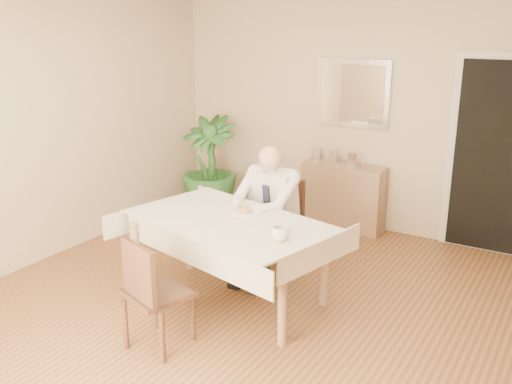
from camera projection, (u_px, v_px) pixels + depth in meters
The scene contains 17 objects.
room at pixel (233, 160), 4.43m from camera, with size 5.00×5.02×2.60m.
doorway at pixel (495, 158), 5.76m from camera, with size 0.96×0.07×2.10m.
mirror at pixel (353, 93), 6.38m from camera, with size 0.86×0.04×0.76m.
dining_table at pixel (229, 229), 4.76m from camera, with size 1.94×1.40×0.75m.
chair_far at pixel (279, 219), 5.53m from camera, with size 0.42×0.42×0.88m.
chair_near at pixel (150, 289), 4.10m from camera, with size 0.52×0.53×0.87m.
seated_man at pixel (265, 207), 5.24m from camera, with size 0.48×0.72×1.24m.
plate at pixel (246, 212), 4.89m from camera, with size 0.26×0.26×0.02m, color white.
food at pixel (246, 210), 4.89m from camera, with size 0.14×0.14×0.06m, color olive.
knife at pixel (246, 213), 4.82m from camera, with size 0.01×0.01×0.13m, color silver.
fork at pixel (238, 212), 4.86m from camera, with size 0.01×0.01×0.13m, color silver.
coffee_mug at pixel (280, 234), 4.28m from camera, with size 0.13×0.13×0.11m, color white.
sideboard at pixel (343, 197), 6.60m from camera, with size 0.95×0.32×0.76m, color #8D6C4D.
photo_frame_left at pixel (316, 154), 6.72m from camera, with size 0.10×0.02×0.14m, color silver.
photo_frame_center at pixel (333, 156), 6.62m from camera, with size 0.10×0.02×0.14m, color silver.
photo_frame_right at pixel (352, 159), 6.46m from camera, with size 0.10×0.02×0.14m, color silver.
potted_palm at pixel (209, 166), 7.04m from camera, with size 0.69×0.69×1.22m, color #21511F.
Camera 1 is at (2.39, -3.58, 2.35)m, focal length 40.00 mm.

